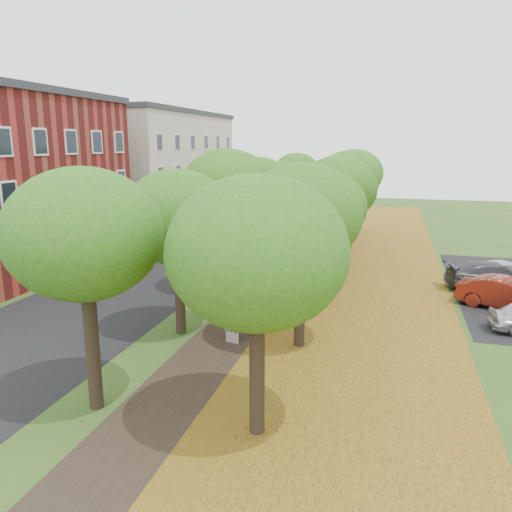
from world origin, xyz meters
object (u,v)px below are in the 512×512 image
Objects in this scene: bench at (242,324)px; car_red at (508,294)px; car_white at (507,273)px; car_grey at (494,276)px.

car_red reaches higher than bench.
car_white is at bearing -35.29° from bench.
car_grey reaches higher than bench.
car_white reaches higher than bench.
car_red reaches higher than car_grey.
car_red is 0.91× the size of car_white.
car_white is (0.79, 0.93, -0.05)m from car_grey.
car_grey is at bearing 120.22° from car_white.
car_grey is 1.22m from car_white.
car_grey reaches higher than car_white.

